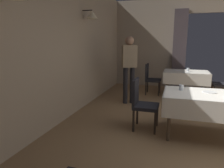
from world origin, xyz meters
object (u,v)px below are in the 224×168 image
(glass_mid_c, at_px, (181,88))
(plate_far_c, at_px, (177,70))
(plate_mid_b, at_px, (210,92))
(plate_far_a, at_px, (186,72))
(chair_far_left, at_px, (151,77))
(chair_mid_left, at_px, (142,102))
(dining_table_mid, at_px, (207,100))
(person_waiter_by_doorway, at_px, (129,64))
(dining_table_far, at_px, (186,75))
(glass_far_b, at_px, (188,70))

(glass_mid_c, relative_size, plate_far_c, 0.43)
(plate_mid_b, distance_m, plate_far_a, 2.30)
(chair_far_left, relative_size, plate_far_a, 4.13)
(chair_mid_left, height_order, glass_mid_c, chair_mid_left)
(dining_table_mid, distance_m, chair_mid_left, 1.10)
(person_waiter_by_doorway, bearing_deg, chair_mid_left, -69.08)
(chair_mid_left, height_order, plate_far_a, chair_mid_left)
(dining_table_far, height_order, chair_far_left, chair_far_left)
(person_waiter_by_doorway, bearing_deg, glass_mid_c, -48.14)
(person_waiter_by_doorway, bearing_deg, glass_far_b, 37.78)
(chair_mid_left, xyz_separation_m, plate_far_c, (0.60, 2.74, 0.24))
(dining_table_far, bearing_deg, plate_far_a, -92.03)
(plate_mid_b, relative_size, plate_far_a, 0.99)
(chair_far_left, xyz_separation_m, glass_mid_c, (0.83, -2.54, 0.28))
(plate_mid_b, xyz_separation_m, glass_far_b, (-0.23, 2.58, 0.04))
(plate_far_c, bearing_deg, person_waiter_by_doorway, -134.10)
(dining_table_mid, bearing_deg, chair_far_left, 115.06)
(glass_mid_c, bearing_deg, dining_table_mid, -17.52)
(dining_table_far, height_order, chair_mid_left, chair_mid_left)
(glass_mid_c, bearing_deg, plate_mid_b, -4.12)
(plate_far_a, bearing_deg, glass_far_b, 79.02)
(glass_far_b, bearing_deg, plate_far_c, 166.96)
(glass_mid_c, distance_m, glass_far_b, 2.55)
(plate_far_c, height_order, person_waiter_by_doorway, person_waiter_by_doorway)
(dining_table_mid, distance_m, dining_table_far, 2.68)
(chair_far_left, distance_m, plate_mid_b, 2.88)
(glass_far_b, height_order, person_waiter_by_doorway, person_waiter_by_doorway)
(dining_table_far, xyz_separation_m, plate_far_a, (-0.01, -0.29, 0.12))
(chair_far_left, distance_m, person_waiter_by_doorway, 1.32)
(chair_far_left, distance_m, glass_mid_c, 2.68)
(chair_mid_left, bearing_deg, dining_table_far, 72.29)
(dining_table_far, xyz_separation_m, plate_mid_b, (0.28, -2.57, 0.12))
(glass_mid_c, relative_size, plate_far_a, 0.43)
(glass_mid_c, height_order, glass_far_b, same)
(dining_table_far, height_order, plate_mid_b, plate_mid_b)
(plate_far_a, distance_m, glass_far_b, 0.30)
(dining_table_mid, distance_m, plate_far_a, 2.40)
(dining_table_mid, distance_m, person_waiter_by_doorway, 2.30)
(plate_mid_b, height_order, plate_far_a, same)
(plate_far_c, bearing_deg, chair_far_left, -174.37)
(dining_table_far, bearing_deg, dining_table_mid, -84.90)
(dining_table_far, xyz_separation_m, chair_far_left, (-1.01, -0.00, -0.12))
(chair_mid_left, height_order, chair_far_left, same)
(chair_far_left, height_order, glass_mid_c, chair_far_left)
(dining_table_far, distance_m, plate_far_c, 0.29)
(plate_far_a, bearing_deg, dining_table_mid, -84.04)
(dining_table_mid, relative_size, person_waiter_by_doorway, 0.82)
(chair_far_left, bearing_deg, chair_mid_left, -86.58)
(chair_mid_left, xyz_separation_m, plate_far_a, (0.84, 2.38, 0.24))
(plate_mid_b, bearing_deg, plate_far_a, 97.12)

